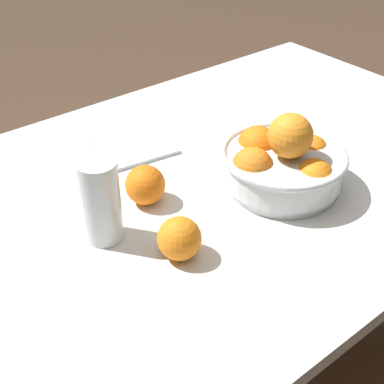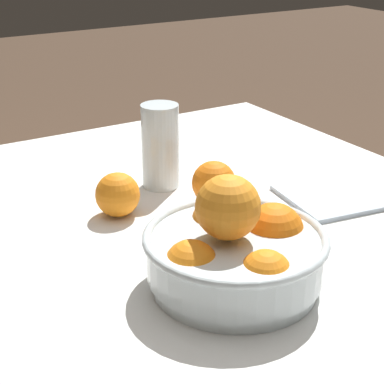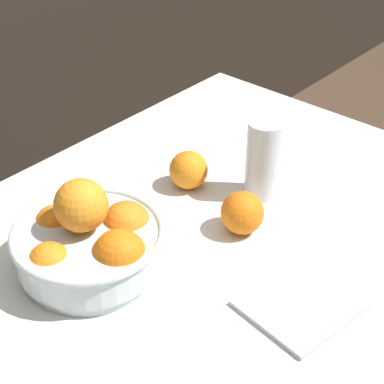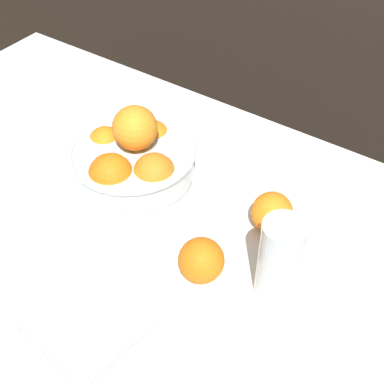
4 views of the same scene
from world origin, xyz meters
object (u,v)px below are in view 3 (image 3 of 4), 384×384
(fruit_bowl, at_px, (91,243))
(orange_loose_near_bowl, at_px, (242,213))
(juice_glass, at_px, (264,161))
(orange_loose_front, at_px, (189,170))

(fruit_bowl, relative_size, orange_loose_near_bowl, 3.23)
(fruit_bowl, height_order, juice_glass, fruit_bowl)
(fruit_bowl, bearing_deg, juice_glass, -12.82)
(orange_loose_front, bearing_deg, fruit_bowl, -171.82)
(orange_loose_near_bowl, bearing_deg, juice_glass, 19.32)
(orange_loose_near_bowl, bearing_deg, orange_loose_front, 75.18)
(juice_glass, bearing_deg, fruit_bowl, 167.18)
(juice_glass, distance_m, orange_loose_near_bowl, 0.12)
(orange_loose_front, bearing_deg, orange_loose_near_bowl, -104.82)
(juice_glass, relative_size, orange_loose_near_bowl, 2.02)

